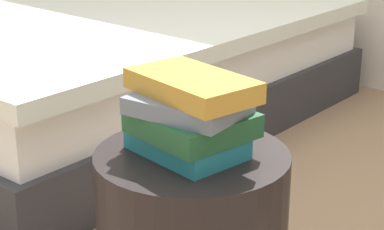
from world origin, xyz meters
name	(u,v)px	position (x,y,z in m)	size (l,w,h in m)	color
bed	(104,61)	(-1.29, 0.84, 0.23)	(1.62, 2.06, 0.62)	#2D2D33
book_teal	(187,143)	(-0.01, -0.01, 0.45)	(0.24, 0.17, 0.05)	#1E727F
book_forest	(193,123)	(0.00, 0.00, 0.50)	(0.23, 0.21, 0.05)	#1E512D
book_slate	(187,104)	(0.00, -0.01, 0.54)	(0.23, 0.17, 0.04)	slate
book_ochre	(192,84)	(0.00, 0.00, 0.58)	(0.28, 0.16, 0.04)	#B7842D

